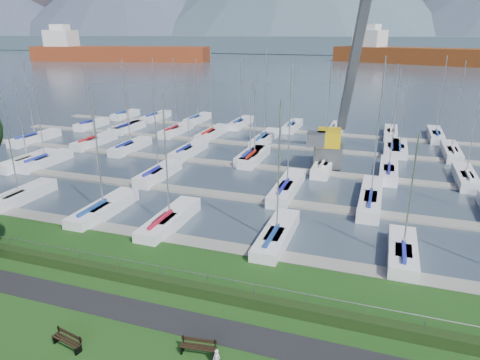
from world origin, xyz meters
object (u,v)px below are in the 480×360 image
at_px(person, 217,357).
at_px(crane, 336,118).
at_px(bench_right, 198,347).
at_px(bench_left, 68,340).

distance_m(person, crane, 35.62).
bearing_deg(crane, bench_right, -99.48).
height_order(person, crane, crane).
relative_size(person, crane, 0.05).
relative_size(bench_left, person, 1.72).
bearing_deg(person, bench_right, 164.62).
height_order(bench_left, person, person).
height_order(bench_left, crane, crane).
relative_size(bench_left, crane, 0.08).
distance_m(bench_left, crane, 37.69).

